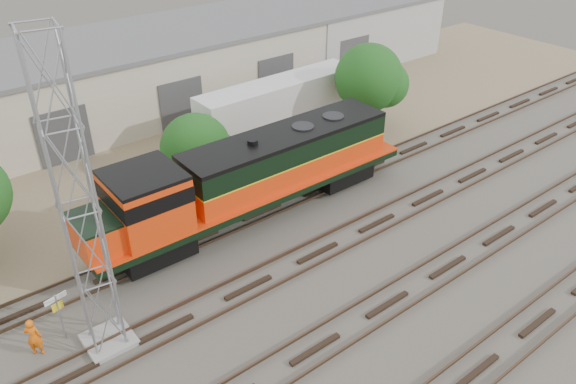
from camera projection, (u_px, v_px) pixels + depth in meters
ground at (339, 270)px, 25.67m from camera, size 140.00×140.00×0.00m
dirt_strip at (179, 151)px, 35.72m from camera, size 80.00×16.00×0.02m
tracks at (387, 304)px, 23.62m from camera, size 80.00×20.40×0.28m
warehouse at (121, 77)px, 39.71m from camera, size 58.40×10.40×5.30m
locomotive at (249, 177)px, 28.00m from camera, size 18.00×3.16×4.33m
signal_tower at (80, 214)px, 18.82m from camera, size 1.81×1.81×12.30m
sign_post at (58, 309)px, 21.32m from camera, size 0.89×0.22×2.20m
worker at (34, 337)px, 21.01m from camera, size 0.74×0.69×1.70m
semi_trailer at (282, 100)px, 37.10m from camera, size 11.86×2.55×3.64m
dumpster_blue at (335, 83)px, 44.14m from camera, size 1.98×1.91×1.50m
dumpster_red at (376, 62)px, 48.55m from camera, size 1.71×1.62×1.40m
tree_mid at (201, 150)px, 32.21m from camera, size 4.28×4.08×4.08m
tree_east at (373, 79)px, 36.47m from camera, size 4.66×4.44×6.00m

